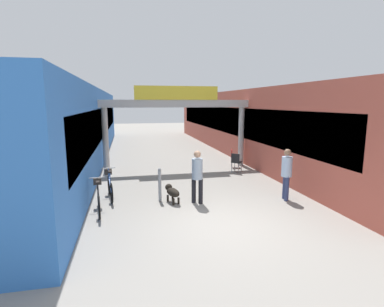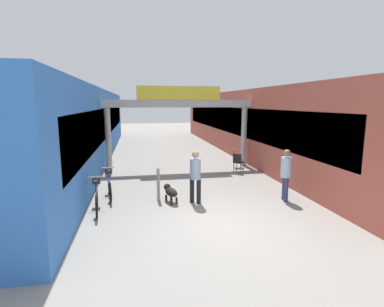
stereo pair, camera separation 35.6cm
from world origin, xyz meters
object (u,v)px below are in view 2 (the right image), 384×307
pedestrian_companion (286,172)px  bicycle_black_nearest (97,196)px  pedestrian_with_dog (195,173)px  cafe_chair_red_farther (236,157)px  bollard_post_metal (158,184)px  cafe_chair_black_nearer (238,161)px  bicycle_blue_second (109,184)px  dog_on_leash (170,192)px

pedestrian_companion → bicycle_black_nearest: bearing=178.5°
pedestrian_with_dog → cafe_chair_red_farther: 5.73m
bollard_post_metal → bicycle_black_nearest: bearing=-162.1°
bollard_post_metal → pedestrian_companion: bearing=-10.6°
cafe_chair_black_nearer → pedestrian_companion: bearing=-87.1°
bicycle_black_nearest → cafe_chair_red_farther: bearing=39.7°
bicycle_black_nearest → bicycle_blue_second: 1.32m
pedestrian_with_dog → cafe_chair_red_farther: (3.01, 4.86, -0.44)m
pedestrian_companion → bicycle_black_nearest: pedestrian_companion is taller
dog_on_leash → bollard_post_metal: size_ratio=0.72×
cafe_chair_black_nearer → dog_on_leash: bearing=-134.6°
pedestrian_with_dog → bollard_post_metal: bearing=158.0°
pedestrian_companion → bicycle_black_nearest: 5.98m
pedestrian_with_dog → pedestrian_companion: 2.96m
bicycle_black_nearest → cafe_chair_red_farther: 7.83m
pedestrian_companion → dog_on_leash: size_ratio=2.14×
bollard_post_metal → cafe_chair_black_nearer: bearing=40.6°
dog_on_leash → bicycle_black_nearest: bearing=-170.7°
bicycle_black_nearest → bollard_post_metal: bearing=17.9°
pedestrian_with_dog → bollard_post_metal: 1.30m
bollard_post_metal → cafe_chair_black_nearer: size_ratio=1.24×
pedestrian_companion → cafe_chair_red_farther: size_ratio=1.92×
bicycle_blue_second → bollard_post_metal: (1.61, -0.69, 0.12)m
pedestrian_with_dog → bollard_post_metal: pedestrian_with_dog is taller
bicycle_blue_second → cafe_chair_black_nearer: (5.49, 2.63, 0.10)m
pedestrian_with_dog → bicycle_blue_second: pedestrian_with_dog is taller
pedestrian_companion → pedestrian_with_dog: bearing=174.2°
bicycle_black_nearest → bicycle_blue_second: bearing=78.6°
dog_on_leash → bollard_post_metal: bearing=147.4°
pedestrian_companion → cafe_chair_red_farther: bearing=89.3°
pedestrian_with_dog → bicycle_black_nearest: size_ratio=1.01×
bicycle_black_nearest → bollard_post_metal: size_ratio=1.52×
pedestrian_companion → cafe_chair_black_nearer: pedestrian_companion is taller
pedestrian_companion → cafe_chair_black_nearer: 4.11m
bicycle_black_nearest → bollard_post_metal: bollard_post_metal is taller
pedestrian_companion → dog_on_leash: pedestrian_companion is taller
pedestrian_with_dog → cafe_chair_black_nearer: pedestrian_with_dog is taller
pedestrian_with_dog → dog_on_leash: pedestrian_with_dog is taller
dog_on_leash → bollard_post_metal: 0.49m
cafe_chair_red_farther → pedestrian_with_dog: bearing=-121.7°
bicycle_black_nearest → cafe_chair_black_nearer: 6.96m
bicycle_blue_second → pedestrian_companion: bearing=-14.3°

